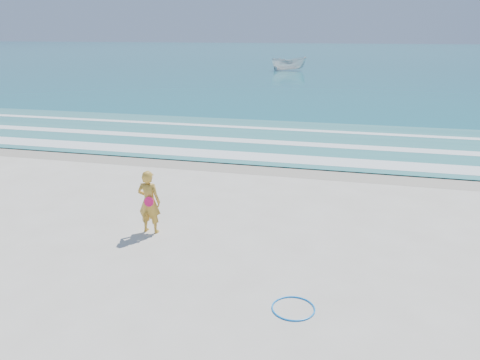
# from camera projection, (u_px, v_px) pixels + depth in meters

# --- Properties ---
(ground) EXTENTS (400.00, 400.00, 0.00)m
(ground) POSITION_uv_depth(u_px,v_px,m) (168.00, 268.00, 10.99)
(ground) COLOR silver
(ground) RESTS_ON ground
(wet_sand) EXTENTS (400.00, 2.40, 0.00)m
(wet_sand) POSITION_uv_depth(u_px,v_px,m) (252.00, 166.00, 19.30)
(wet_sand) COLOR #B2A893
(wet_sand) RESTS_ON ground
(ocean) EXTENTS (400.00, 190.00, 0.04)m
(ocean) POSITION_uv_depth(u_px,v_px,m) (344.00, 54.00, 107.93)
(ocean) COLOR #19727F
(ocean) RESTS_ON ground
(shallow) EXTENTS (400.00, 10.00, 0.01)m
(shallow) POSITION_uv_depth(u_px,v_px,m) (274.00, 139.00, 23.90)
(shallow) COLOR #59B7AD
(shallow) RESTS_ON ocean
(foam_near) EXTENTS (400.00, 1.40, 0.01)m
(foam_near) POSITION_uv_depth(u_px,v_px,m) (259.00, 157.00, 20.48)
(foam_near) COLOR white
(foam_near) RESTS_ON shallow
(foam_mid) EXTENTS (400.00, 0.90, 0.01)m
(foam_mid) POSITION_uv_depth(u_px,v_px,m) (271.00, 142.00, 23.16)
(foam_mid) COLOR white
(foam_mid) RESTS_ON shallow
(foam_far) EXTENTS (400.00, 0.60, 0.01)m
(foam_far) POSITION_uv_depth(u_px,v_px,m) (282.00, 129.00, 26.21)
(foam_far) COLOR white
(foam_far) RESTS_ON shallow
(hoop) EXTENTS (1.11, 1.11, 0.03)m
(hoop) POSITION_uv_depth(u_px,v_px,m) (293.00, 308.00, 9.39)
(hoop) COLOR #0D88FA
(hoop) RESTS_ON ground
(boat) EXTENTS (5.08, 3.08, 1.84)m
(boat) POSITION_uv_depth(u_px,v_px,m) (289.00, 64.00, 64.18)
(boat) COLOR silver
(boat) RESTS_ON ocean
(woman) EXTENTS (0.66, 0.44, 1.77)m
(woman) POSITION_uv_depth(u_px,v_px,m) (149.00, 202.00, 12.72)
(woman) COLOR gold
(woman) RESTS_ON ground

